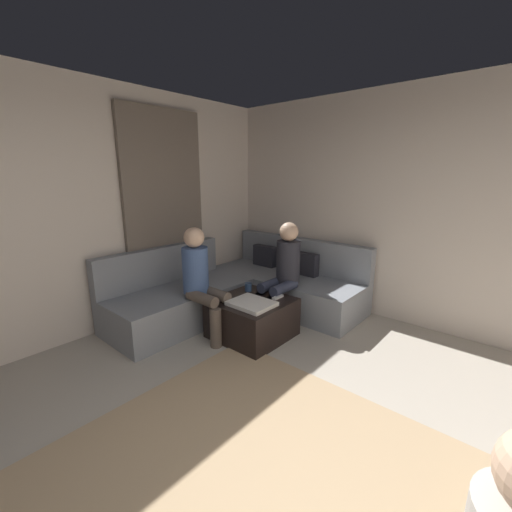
% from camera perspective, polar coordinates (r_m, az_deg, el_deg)
% --- Properties ---
extents(wall_back, '(6.00, 0.12, 2.70)m').
position_cam_1_polar(wall_back, '(4.11, 30.76, 6.52)').
color(wall_back, beige).
rests_on(wall_back, ground_plane).
extents(wall_left, '(0.12, 6.00, 2.70)m').
position_cam_1_polar(wall_left, '(3.84, -32.57, 5.90)').
color(wall_left, beige).
rests_on(wall_left, ground_plane).
extents(curtain_panel, '(0.06, 1.10, 2.50)m').
position_cam_1_polar(curtain_panel, '(4.32, -15.30, 6.90)').
color(curtain_panel, '#726659').
rests_on(curtain_panel, ground_plane).
extents(area_rug, '(2.60, 2.20, 0.01)m').
position_cam_1_polar(area_rug, '(2.30, 2.45, -35.15)').
color(area_rug, tan).
rests_on(area_rug, ground_plane).
extents(sectional_couch, '(2.10, 2.55, 0.87)m').
position_cam_1_polar(sectional_couch, '(4.34, -2.37, -5.78)').
color(sectional_couch, gray).
rests_on(sectional_couch, ground_plane).
extents(ottoman, '(0.76, 0.76, 0.42)m').
position_cam_1_polar(ottoman, '(3.70, -0.65, -10.57)').
color(ottoman, black).
rests_on(ottoman, ground_plane).
extents(folded_blanket, '(0.44, 0.36, 0.04)m').
position_cam_1_polar(folded_blanket, '(3.46, -0.74, -8.18)').
color(folded_blanket, white).
rests_on(folded_blanket, ottoman).
extents(coffee_mug, '(0.08, 0.08, 0.10)m').
position_cam_1_polar(coffee_mug, '(3.86, -1.34, -5.36)').
color(coffee_mug, '#334C72').
rests_on(coffee_mug, ottoman).
extents(game_remote, '(0.05, 0.15, 0.02)m').
position_cam_1_polar(game_remote, '(3.66, 3.77, -7.07)').
color(game_remote, white).
rests_on(game_remote, ottoman).
extents(person_on_couch_back, '(0.30, 0.60, 1.20)m').
position_cam_1_polar(person_on_couch_back, '(3.89, 4.69, -2.31)').
color(person_on_couch_back, '#2D3347').
rests_on(person_on_couch_back, ground_plane).
extents(person_on_couch_side, '(0.60, 0.30, 1.20)m').
position_cam_1_polar(person_on_couch_side, '(3.60, -9.34, -3.79)').
color(person_on_couch_side, brown).
rests_on(person_on_couch_side, ground_plane).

